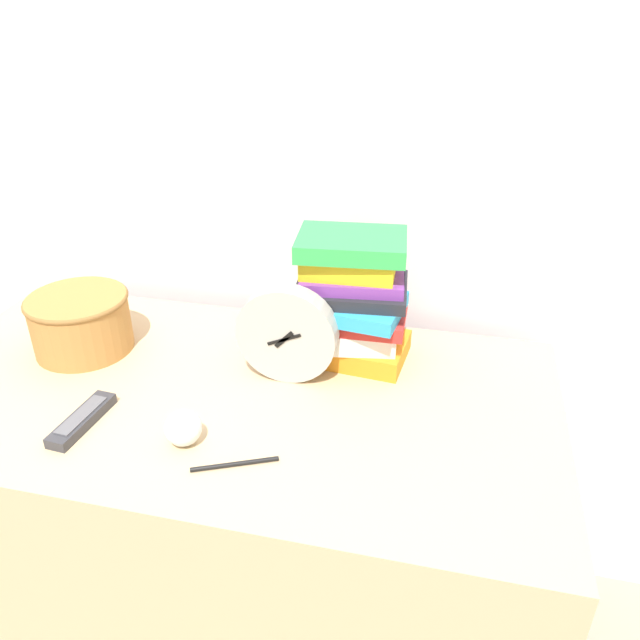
# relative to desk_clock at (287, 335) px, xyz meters

# --- Properties ---
(wall_back) EXTENTS (6.00, 0.04, 2.40)m
(wall_back) POSITION_rel_desk_clock_xyz_m (-0.11, 0.34, 0.34)
(wall_back) COLOR silver
(wall_back) RESTS_ON ground_plane
(desk) EXTENTS (1.31, 0.68, 0.76)m
(desk) POSITION_rel_desk_clock_xyz_m (-0.11, -0.07, -0.48)
(desk) COLOR tan
(desk) RESTS_ON ground_plane
(desk_clock) EXTENTS (0.20, 0.05, 0.20)m
(desk_clock) POSITION_rel_desk_clock_xyz_m (0.00, 0.00, 0.00)
(desk_clock) COLOR #B7B2A8
(desk_clock) RESTS_ON desk
(book_stack) EXTENTS (0.25, 0.21, 0.28)m
(book_stack) POSITION_rel_desk_clock_xyz_m (0.11, 0.11, 0.04)
(book_stack) COLOR orange
(book_stack) RESTS_ON desk
(basket) EXTENTS (0.22, 0.22, 0.13)m
(basket) POSITION_rel_desk_clock_xyz_m (-0.47, 0.01, -0.03)
(basket) COLOR #B27A3D
(basket) RESTS_ON desk
(tv_remote) EXTENTS (0.05, 0.16, 0.02)m
(tv_remote) POSITION_rel_desk_clock_xyz_m (-0.33, -0.23, -0.09)
(tv_remote) COLOR #333338
(tv_remote) RESTS_ON desk
(crumpled_paper_ball) EXTENTS (0.07, 0.07, 0.07)m
(crumpled_paper_ball) POSITION_rel_desk_clock_xyz_m (-0.12, -0.24, -0.07)
(crumpled_paper_ball) COLOR white
(crumpled_paper_ball) RESTS_ON desk
(pen) EXTENTS (0.14, 0.07, 0.01)m
(pen) POSITION_rel_desk_clock_xyz_m (-0.02, -0.28, -0.10)
(pen) COLOR black
(pen) RESTS_ON desk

